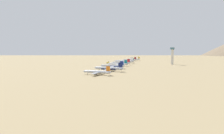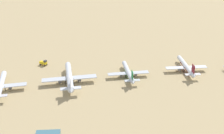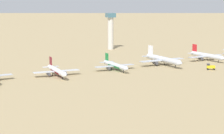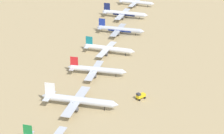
# 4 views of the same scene
# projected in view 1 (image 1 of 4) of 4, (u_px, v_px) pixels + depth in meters

# --- Properties ---
(ground_plane) EXTENTS (1830.40, 1830.40, 0.00)m
(ground_plane) POSITION_uv_depth(u_px,v_px,m) (122.00, 65.00, 360.35)
(ground_plane) COLOR tan
(parked_jet_0) EXTENTS (32.46, 26.51, 9.37)m
(parked_jet_0) POSITION_uv_depth(u_px,v_px,m) (134.00, 59.00, 509.87)
(parked_jet_0) COLOR silver
(parked_jet_0) RESTS_ON ground
(parked_jet_1) EXTENTS (34.49, 27.98, 9.95)m
(parked_jet_1) POSITION_uv_depth(u_px,v_px,m) (130.00, 60.00, 473.61)
(parked_jet_1) COLOR silver
(parked_jet_1) RESTS_ON ground
(parked_jet_2) EXTENTS (33.13, 26.97, 9.55)m
(parked_jet_2) POSITION_uv_depth(u_px,v_px,m) (127.00, 61.00, 434.55)
(parked_jet_2) COLOR silver
(parked_jet_2) RESTS_ON ground
(parked_jet_3) EXTENTS (41.54, 33.90, 11.99)m
(parked_jet_3) POSITION_uv_depth(u_px,v_px,m) (124.00, 61.00, 397.74)
(parked_jet_3) COLOR silver
(parked_jet_3) RESTS_ON ground
(parked_jet_4) EXTENTS (36.30, 29.67, 10.49)m
(parked_jet_4) POSITION_uv_depth(u_px,v_px,m) (121.00, 63.00, 358.50)
(parked_jet_4) COLOR silver
(parked_jet_4) RESTS_ON ground
(parked_jet_5) EXTENTS (36.31, 29.47, 10.47)m
(parked_jet_5) POSITION_uv_depth(u_px,v_px,m) (118.00, 64.00, 324.55)
(parked_jet_5) COLOR silver
(parked_jet_5) RESTS_ON ground
(parked_jet_6) EXTENTS (37.20, 30.28, 10.72)m
(parked_jet_6) POSITION_uv_depth(u_px,v_px,m) (113.00, 66.00, 285.79)
(parked_jet_6) COLOR #B2B7C1
(parked_jet_6) RESTS_ON ground
(parked_jet_7) EXTENTS (39.67, 32.27, 11.44)m
(parked_jet_7) POSITION_uv_depth(u_px,v_px,m) (109.00, 68.00, 246.38)
(parked_jet_7) COLOR silver
(parked_jet_7) RESTS_ON ground
(parked_jet_8) EXTENTS (33.59, 27.26, 9.70)m
(parked_jet_8) POSITION_uv_depth(u_px,v_px,m) (97.00, 72.00, 210.75)
(parked_jet_8) COLOR silver
(parked_jet_8) RESTS_ON ground
(service_truck) EXTENTS (4.70, 5.70, 3.90)m
(service_truck) POSITION_uv_depth(u_px,v_px,m) (108.00, 63.00, 389.40)
(service_truck) COLOR yellow
(service_truck) RESTS_ON ground
(control_tower) EXTENTS (7.20, 7.20, 31.09)m
(control_tower) POSITION_uv_depth(u_px,v_px,m) (172.00, 55.00, 364.17)
(control_tower) COLOR beige
(control_tower) RESTS_ON ground
(desert_hill_1) EXTENTS (287.69, 287.69, 65.52)m
(desert_hill_1) POSITION_uv_depth(u_px,v_px,m) (203.00, 49.00, 1229.59)
(desert_hill_1) COLOR #8C775B
(desert_hill_1) RESTS_ON ground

